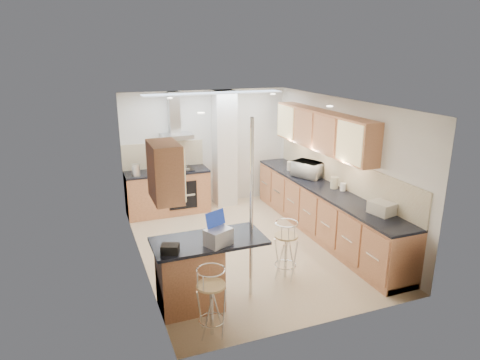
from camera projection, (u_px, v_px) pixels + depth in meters
name	position (u px, v px, depth m)	size (l,w,h in m)	color
ground	(247.00, 246.00, 7.50)	(4.80, 4.80, 0.00)	#CCAE88
room_shell	(257.00, 154.00, 7.50)	(3.64, 4.84, 2.51)	silver
right_counter	(323.00, 211.00, 7.88)	(0.63, 4.40, 0.92)	#9E603F
back_counter	(168.00, 192.00, 8.92)	(1.70, 0.63, 0.92)	#9E603F
peninsula	(209.00, 271.00, 5.68)	(1.47, 0.72, 0.94)	#9E603F
microwave	(308.00, 169.00, 8.32)	(0.56, 0.38, 0.31)	white
laptop	(218.00, 237.00, 5.37)	(0.31, 0.24, 0.22)	#9D9FA5
bag	(170.00, 249.00, 5.15)	(0.21, 0.15, 0.11)	black
bar_stool_near	(211.00, 302.00, 5.05)	(0.36, 0.36, 0.89)	tan
bar_stool_end	(286.00, 250.00, 6.36)	(0.37, 0.37, 0.90)	tan
jar_a	(290.00, 166.00, 8.79)	(0.12, 0.12, 0.18)	beige
jar_b	(315.00, 177.00, 8.12)	(0.11, 0.11, 0.14)	beige
jar_c	(334.00, 183.00, 7.65)	(0.14, 0.14, 0.21)	#B9B594
jar_d	(343.00, 187.00, 7.52)	(0.10, 0.10, 0.14)	white
bread_bin	(382.00, 208.00, 6.45)	(0.28, 0.35, 0.18)	beige
kettle	(136.00, 170.00, 8.38)	(0.16, 0.16, 0.24)	#BBBDC0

